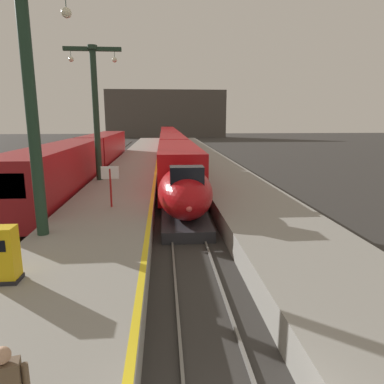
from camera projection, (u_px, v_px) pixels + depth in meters
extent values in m
cube|color=gray|center=(128.00, 180.00, 28.62)|extent=(4.80, 110.00, 1.05)
cube|color=gray|center=(224.00, 179.00, 29.28)|extent=(4.80, 110.00, 1.05)
cube|color=yellow|center=(155.00, 174.00, 28.70)|extent=(0.20, 107.80, 0.01)
cube|color=slate|center=(167.00, 179.00, 31.67)|extent=(0.08, 110.00, 0.12)
cube|color=slate|center=(184.00, 179.00, 31.79)|extent=(0.08, 110.00, 0.12)
cube|color=slate|center=(78.00, 181.00, 31.01)|extent=(0.08, 110.00, 0.12)
cube|color=slate|center=(95.00, 181.00, 31.13)|extent=(0.08, 110.00, 0.12)
ellipsoid|color=#B20F14|center=(185.00, 192.00, 17.74)|extent=(2.78, 5.70, 2.56)
cube|color=#28282D|center=(186.00, 223.00, 17.78)|extent=(2.46, 4.85, 0.55)
cube|color=black|center=(187.00, 176.00, 16.26)|extent=(1.59, 1.00, 0.90)
sphere|color=#F24C4C|center=(189.00, 209.00, 15.06)|extent=(0.28, 0.28, 0.28)
cube|color=#B20F14|center=(178.00, 165.00, 26.17)|extent=(2.90, 14.00, 3.05)
cube|color=black|center=(159.00, 158.00, 25.94)|extent=(0.04, 11.90, 0.80)
cube|color=black|center=(196.00, 158.00, 26.17)|extent=(0.04, 11.90, 0.80)
cube|color=silver|center=(178.00, 182.00, 26.44)|extent=(2.92, 13.30, 0.24)
cube|color=black|center=(181.00, 202.00, 22.18)|extent=(2.03, 2.20, 0.56)
cube|color=black|center=(176.00, 178.00, 30.91)|extent=(2.03, 2.20, 0.56)
cube|color=#B20F14|center=(172.00, 147.00, 42.35)|extent=(2.90, 18.00, 3.05)
cube|color=black|center=(160.00, 143.00, 42.12)|extent=(0.04, 15.84, 0.80)
cube|color=black|center=(184.00, 143.00, 42.35)|extent=(0.04, 15.84, 0.80)
cube|color=black|center=(174.00, 169.00, 36.76)|extent=(2.03, 2.20, 0.56)
cube|color=black|center=(171.00, 157.00, 48.69)|extent=(2.03, 2.20, 0.56)
cube|color=#B20F14|center=(169.00, 139.00, 60.48)|extent=(2.90, 18.00, 3.05)
cube|color=black|center=(161.00, 136.00, 60.25)|extent=(0.04, 15.84, 0.80)
cube|color=black|center=(177.00, 136.00, 60.48)|extent=(0.04, 15.84, 0.80)
cube|color=black|center=(170.00, 152.00, 54.89)|extent=(2.03, 2.20, 0.56)
cube|color=black|center=(169.00, 146.00, 66.82)|extent=(2.03, 2.20, 0.56)
cube|color=#B20F14|center=(168.00, 134.00, 78.61)|extent=(2.90, 18.00, 3.05)
cube|color=black|center=(162.00, 132.00, 78.38)|extent=(0.04, 15.84, 0.80)
cube|color=black|center=(174.00, 132.00, 78.61)|extent=(0.04, 15.84, 0.80)
cube|color=black|center=(168.00, 144.00, 73.02)|extent=(2.03, 2.20, 0.56)
cube|color=black|center=(168.00, 140.00, 84.94)|extent=(2.03, 2.20, 0.56)
cube|color=maroon|center=(60.00, 170.00, 23.37)|extent=(2.85, 18.00, 3.30)
cube|color=black|center=(39.00, 163.00, 23.15)|extent=(0.04, 15.30, 0.90)
cube|color=black|center=(81.00, 162.00, 23.38)|extent=(0.04, 15.30, 0.90)
cube|color=black|center=(32.00, 221.00, 18.15)|extent=(2.00, 2.00, 0.52)
cube|color=black|center=(82.00, 182.00, 29.38)|extent=(2.00, 2.00, 0.52)
cube|color=maroon|center=(105.00, 147.00, 41.50)|extent=(2.85, 18.00, 3.30)
cylinder|color=#1E3828|center=(32.00, 117.00, 12.70)|extent=(0.44, 0.44, 9.09)
cylinder|color=#1E3828|center=(66.00, 2.00, 11.99)|extent=(0.03, 0.03, 0.60)
sphere|color=#EFEACC|center=(66.00, 13.00, 12.07)|extent=(0.36, 0.36, 0.36)
cylinder|color=#1E3828|center=(96.00, 115.00, 24.87)|extent=(0.44, 0.44, 9.51)
cylinder|color=#1E3828|center=(92.00, 47.00, 23.91)|extent=(0.68, 0.68, 0.30)
cube|color=#1E3828|center=(92.00, 49.00, 23.93)|extent=(4.00, 0.24, 0.28)
cylinder|color=#1E3828|center=(71.00, 54.00, 23.88)|extent=(0.03, 0.03, 0.60)
sphere|color=#EFEACC|center=(71.00, 59.00, 23.96)|extent=(0.36, 0.36, 0.36)
cylinder|color=#1E3828|center=(114.00, 55.00, 24.13)|extent=(0.03, 0.03, 0.60)
sphere|color=#EFEACC|center=(115.00, 60.00, 24.20)|extent=(0.36, 0.36, 0.36)
cube|color=brown|center=(6.00, 384.00, 4.40)|extent=(0.42, 0.30, 0.62)
cylinder|color=brown|center=(27.00, 383.00, 4.48)|extent=(0.09, 0.09, 0.58)
sphere|color=tan|center=(2.00, 356.00, 4.31)|extent=(0.22, 0.22, 0.22)
cube|color=yellow|center=(4.00, 255.00, 9.53)|extent=(0.70, 0.56, 1.60)
cube|color=black|center=(7.00, 279.00, 9.68)|extent=(0.76, 0.62, 0.12)
cylinder|color=maroon|center=(111.00, 188.00, 17.69)|extent=(0.10, 0.10, 2.00)
cube|color=white|center=(110.00, 173.00, 17.52)|extent=(0.90, 0.06, 0.64)
cube|color=#4C4742|center=(166.00, 114.00, 102.89)|extent=(36.00, 2.00, 14.00)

